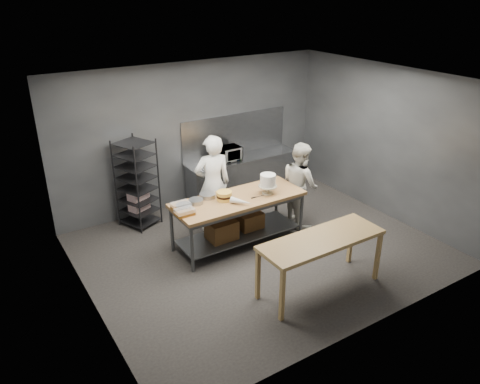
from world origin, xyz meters
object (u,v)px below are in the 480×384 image
(near_counter, at_px, (322,243))
(chef_behind, at_px, (213,184))
(frosted_cake_stand, at_px, (268,181))
(layer_cake, at_px, (224,196))
(speed_rack, at_px, (137,184))
(chef_right, at_px, (300,184))
(microwave, at_px, (228,154))
(work_table, at_px, (237,215))

(near_counter, relative_size, chef_behind, 1.05)
(near_counter, height_order, frosted_cake_stand, frosted_cake_stand)
(frosted_cake_stand, bearing_deg, layer_cake, 166.98)
(speed_rack, distance_m, chef_right, 3.14)
(near_counter, distance_m, frosted_cake_stand, 1.77)
(microwave, bearing_deg, layer_cake, -122.61)
(frosted_cake_stand, bearing_deg, chef_right, 11.83)
(chef_behind, relative_size, microwave, 3.51)
(work_table, height_order, microwave, microwave)
(near_counter, distance_m, chef_behind, 2.60)
(near_counter, xyz_separation_m, chef_behind, (-0.44, 2.55, 0.14))
(near_counter, bearing_deg, microwave, 81.83)
(layer_cake, bearing_deg, microwave, 57.39)
(speed_rack, bearing_deg, chef_behind, -41.33)
(work_table, xyz_separation_m, speed_rack, (-1.21, 1.68, 0.28))
(layer_cake, bearing_deg, chef_behind, 78.56)
(microwave, bearing_deg, chef_right, -70.43)
(near_counter, distance_m, microwave, 3.66)
(microwave, xyz_separation_m, layer_cake, (-1.09, -1.71, -0.05))
(chef_right, bearing_deg, work_table, 99.62)
(work_table, xyz_separation_m, chef_right, (1.48, 0.05, 0.26))
(frosted_cake_stand, xyz_separation_m, layer_cake, (-0.80, 0.18, -0.16))
(work_table, bearing_deg, layer_cake, 168.90)
(chef_right, bearing_deg, chef_behind, 75.39)
(layer_cake, bearing_deg, work_table, -11.10)
(speed_rack, bearing_deg, chef_right, -31.19)
(near_counter, height_order, layer_cake, layer_cake)
(chef_behind, xyz_separation_m, microwave, (0.96, 1.06, 0.10))
(work_table, xyz_separation_m, frosted_cake_stand, (0.57, -0.14, 0.59))
(work_table, distance_m, near_counter, 1.91)
(work_table, relative_size, frosted_cake_stand, 6.48)
(frosted_cake_stand, bearing_deg, work_table, 166.24)
(microwave, xyz_separation_m, frosted_cake_stand, (-0.30, -1.90, 0.11))
(work_table, distance_m, frosted_cake_stand, 0.83)
(work_table, height_order, chef_behind, chef_behind)
(speed_rack, distance_m, chef_behind, 1.49)
(microwave, distance_m, layer_cake, 2.03)
(speed_rack, distance_m, microwave, 2.09)
(chef_right, xyz_separation_m, frosted_cake_stand, (-0.90, -0.19, 0.33))
(chef_behind, bearing_deg, speed_rack, -29.65)
(near_counter, relative_size, layer_cake, 7.45)
(chef_right, height_order, microwave, chef_right)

